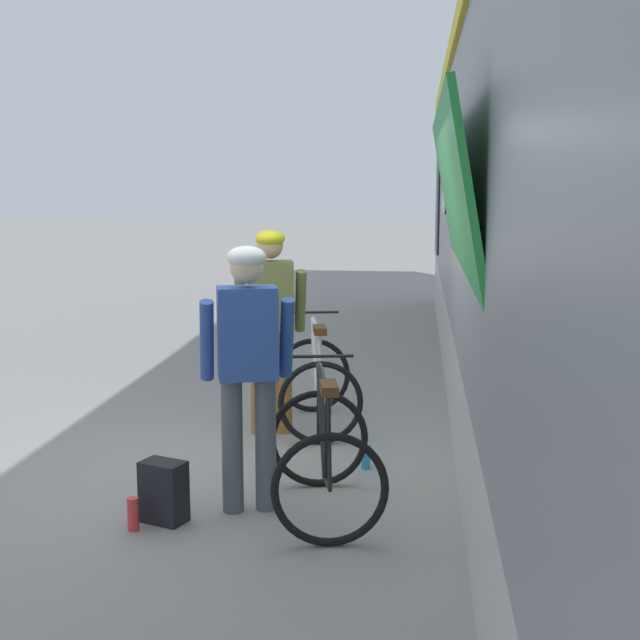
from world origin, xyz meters
The scene contains 8 objects.
ground_plane centered at (0.00, 0.00, 0.00)m, with size 80.00×80.00×0.00m, color gray.
cyclist_near_in_olive centered at (-0.06, 1.07, 1.05)m, with size 0.65×0.40×1.76m.
cyclist_far_in_blue centered at (0.09, -0.69, 1.05)m, with size 0.66×0.42×1.76m.
bicycle_near_white centered at (0.31, 1.28, 0.40)m, with size 0.90×1.18×0.99m.
bicycle_far_black centered at (0.59, -0.71, 0.40)m, with size 0.89×1.18×0.99m.
backpack_on_platform centered at (-0.41, -0.95, 0.20)m, with size 0.28×0.18×0.40m, color black.
water_bottle_near_the_bikes centered at (0.81, 0.23, 0.10)m, with size 0.07×0.07×0.19m, color #338CCC.
water_bottle_by_the_backpack centered at (-0.57, -1.11, 0.11)m, with size 0.07×0.07×0.21m, color red.
Camera 1 is at (1.18, -6.01, 2.17)m, focal length 47.84 mm.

